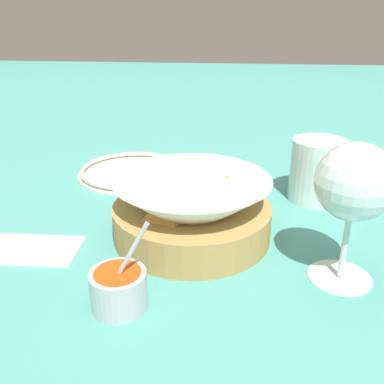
{
  "coord_description": "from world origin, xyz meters",
  "views": [
    {
      "loc": [
        0.03,
        -0.52,
        0.3
      ],
      "look_at": [
        -0.02,
        0.02,
        0.07
      ],
      "focal_mm": 40.0,
      "sensor_mm": 36.0,
      "label": 1
    }
  ],
  "objects_px": {
    "beer_mug": "(318,173)",
    "side_plate": "(132,171)",
    "food_basket": "(192,211)",
    "wine_glass": "(354,186)",
    "sauce_cup": "(119,288)"
  },
  "relations": [
    {
      "from": "sauce_cup",
      "to": "side_plate",
      "type": "distance_m",
      "value": 0.4
    },
    {
      "from": "wine_glass",
      "to": "sauce_cup",
      "type": "bearing_deg",
      "value": -162.49
    },
    {
      "from": "sauce_cup",
      "to": "beer_mug",
      "type": "distance_m",
      "value": 0.41
    },
    {
      "from": "food_basket",
      "to": "sauce_cup",
      "type": "bearing_deg",
      "value": -110.96
    },
    {
      "from": "wine_glass",
      "to": "side_plate",
      "type": "distance_m",
      "value": 0.47
    },
    {
      "from": "food_basket",
      "to": "sauce_cup",
      "type": "distance_m",
      "value": 0.18
    },
    {
      "from": "food_basket",
      "to": "beer_mug",
      "type": "distance_m",
      "value": 0.25
    },
    {
      "from": "food_basket",
      "to": "sauce_cup",
      "type": "relative_size",
      "value": 2.08
    },
    {
      "from": "food_basket",
      "to": "side_plate",
      "type": "distance_m",
      "value": 0.27
    },
    {
      "from": "wine_glass",
      "to": "beer_mug",
      "type": "height_order",
      "value": "wine_glass"
    },
    {
      "from": "food_basket",
      "to": "wine_glass",
      "type": "xyz_separation_m",
      "value": [
        0.19,
        -0.08,
        0.08
      ]
    },
    {
      "from": "food_basket",
      "to": "sauce_cup",
      "type": "height_order",
      "value": "sauce_cup"
    },
    {
      "from": "beer_mug",
      "to": "side_plate",
      "type": "distance_m",
      "value": 0.35
    },
    {
      "from": "beer_mug",
      "to": "side_plate",
      "type": "xyz_separation_m",
      "value": [
        -0.34,
        0.08,
        -0.04
      ]
    },
    {
      "from": "food_basket",
      "to": "wine_glass",
      "type": "bearing_deg",
      "value": -24.02
    }
  ]
}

